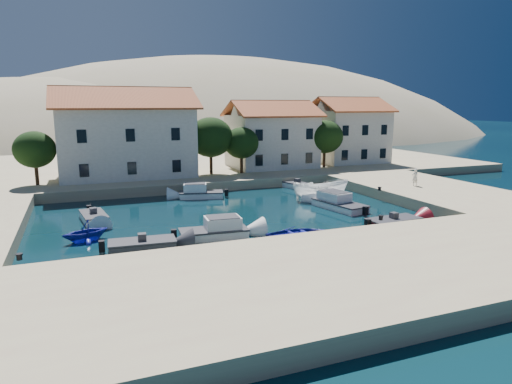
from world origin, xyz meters
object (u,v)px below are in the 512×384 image
(building_left, at_px, (126,131))
(pedestrian, at_px, (415,177))
(cabin_cruiser_south, at_px, (214,231))
(building_right, at_px, (348,129))
(boat_east, at_px, (320,200))
(rowboat_south, at_px, (298,238))
(cabin_cruiser_east, at_px, (340,204))
(building_mid, at_px, (271,133))

(building_left, height_order, pedestrian, building_left)
(building_left, height_order, cabin_cruiser_south, building_left)
(building_right, relative_size, boat_east, 1.76)
(rowboat_south, bearing_deg, cabin_cruiser_east, -49.79)
(building_right, relative_size, rowboat_south, 2.23)
(building_mid, distance_m, cabin_cruiser_east, 21.19)
(building_left, bearing_deg, cabin_cruiser_east, -51.52)
(boat_east, xyz_separation_m, pedestrian, (9.60, -1.55, 1.85))
(cabin_cruiser_east, relative_size, boat_east, 1.03)
(building_right, height_order, cabin_cruiser_south, building_right)
(building_mid, distance_m, cabin_cruiser_south, 29.40)
(boat_east, bearing_deg, building_mid, 5.51)
(rowboat_south, relative_size, pedestrian, 2.50)
(cabin_cruiser_south, bearing_deg, boat_east, 37.27)
(cabin_cruiser_east, bearing_deg, pedestrian, -87.18)
(pedestrian, bearing_deg, building_mid, -62.82)
(building_mid, distance_m, pedestrian, 19.94)
(rowboat_south, distance_m, boat_east, 12.89)
(building_left, relative_size, cabin_cruiser_east, 2.67)
(building_right, bearing_deg, rowboat_south, -127.83)
(building_mid, bearing_deg, pedestrian, -67.81)
(building_mid, distance_m, building_right, 12.04)
(building_right, xyz_separation_m, rowboat_south, (-21.78, -28.05, -5.47))
(building_left, distance_m, cabin_cruiser_south, 24.65)
(cabin_cruiser_east, distance_m, pedestrian, 10.27)
(rowboat_south, bearing_deg, building_right, -39.55)
(building_left, xyz_separation_m, building_right, (30.00, 2.00, -0.46))
(building_left, height_order, rowboat_south, building_left)
(building_mid, relative_size, rowboat_south, 2.48)
(building_right, bearing_deg, building_mid, -175.24)
(pedestrian, bearing_deg, boat_east, -4.20)
(rowboat_south, xyz_separation_m, boat_east, (7.61, 10.41, 0.00))
(building_left, xyz_separation_m, cabin_cruiser_south, (3.01, -23.85, -5.46))
(building_right, height_order, cabin_cruiser_east, building_right)
(building_right, height_order, rowboat_south, building_right)
(building_left, bearing_deg, pedestrian, -34.08)
(rowboat_south, bearing_deg, pedestrian, -64.48)
(cabin_cruiser_south, bearing_deg, pedestrian, 21.16)
(boat_east, bearing_deg, cabin_cruiser_east, -171.72)
(building_right, distance_m, rowboat_south, 35.94)
(building_left, bearing_deg, rowboat_south, -72.50)
(building_left, xyz_separation_m, rowboat_south, (8.22, -26.05, -5.94))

